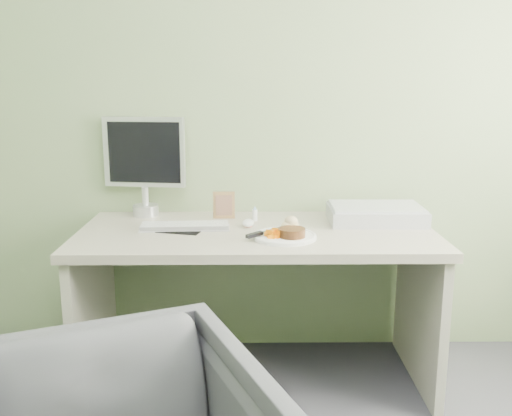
{
  "coord_description": "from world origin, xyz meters",
  "views": [
    {
      "loc": [
        -0.03,
        -0.86,
        1.38
      ],
      "look_at": [
        -0.0,
        1.5,
        0.86
      ],
      "focal_mm": 40.0,
      "sensor_mm": 36.0,
      "label": 1
    }
  ],
  "objects_px": {
    "scanner": "(376,215)",
    "monitor": "(144,160)",
    "plate": "(285,237)",
    "desk": "(257,269)"
  },
  "relations": [
    {
      "from": "plate",
      "to": "monitor",
      "type": "bearing_deg",
      "value": 146.0
    },
    {
      "from": "scanner",
      "to": "desk",
      "type": "bearing_deg",
      "value": -164.12
    },
    {
      "from": "scanner",
      "to": "monitor",
      "type": "relative_size",
      "value": 0.91
    },
    {
      "from": "scanner",
      "to": "monitor",
      "type": "height_order",
      "value": "monitor"
    },
    {
      "from": "desk",
      "to": "scanner",
      "type": "xyz_separation_m",
      "value": [
        0.57,
        0.15,
        0.22
      ]
    },
    {
      "from": "scanner",
      "to": "plate",
      "type": "bearing_deg",
      "value": -146.25
    },
    {
      "from": "plate",
      "to": "monitor",
      "type": "distance_m",
      "value": 0.85
    },
    {
      "from": "monitor",
      "to": "desk",
      "type": "bearing_deg",
      "value": -21.61
    },
    {
      "from": "desk",
      "to": "plate",
      "type": "height_order",
      "value": "plate"
    },
    {
      "from": "desk",
      "to": "scanner",
      "type": "bearing_deg",
      "value": 14.71
    }
  ]
}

